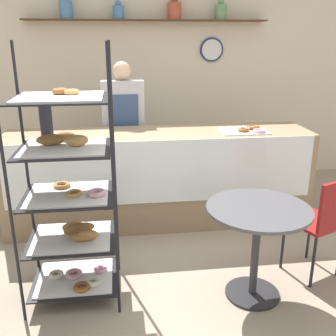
{
  "coord_description": "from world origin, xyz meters",
  "views": [
    {
      "loc": [
        -0.41,
        -2.8,
        1.92
      ],
      "look_at": [
        0.0,
        0.39,
        0.84
      ],
      "focal_mm": 42.0,
      "sensor_mm": 36.0,
      "label": 1
    }
  ],
  "objects": [
    {
      "name": "coffee_carafe",
      "position": [
        -1.11,
        1.11,
        1.17
      ],
      "size": [
        0.12,
        0.12,
        0.37
      ],
      "color": "black",
      "rests_on": "display_counter"
    },
    {
      "name": "ground_plane",
      "position": [
        0.0,
        0.0,
        0.0
      ],
      "size": [
        14.0,
        14.0,
        0.0
      ],
      "primitive_type": "plane",
      "color": "gray"
    },
    {
      "name": "donut_tray_counter",
      "position": [
        0.91,
        1.02,
        1.01
      ],
      "size": [
        0.47,
        0.34,
        0.05
      ],
      "color": "silver",
      "rests_on": "display_counter"
    },
    {
      "name": "person_worker",
      "position": [
        -0.35,
        1.62,
        0.9
      ],
      "size": [
        0.47,
        0.23,
        1.66
      ],
      "color": "#282833",
      "rests_on": "ground_plane"
    },
    {
      "name": "display_counter",
      "position": [
        0.0,
        1.1,
        0.5
      ],
      "size": [
        3.14,
        0.68,
        0.99
      ],
      "color": "#937A5B",
      "rests_on": "ground_plane"
    },
    {
      "name": "back_wall",
      "position": [
        0.0,
        2.52,
        1.37
      ],
      "size": [
        10.0,
        0.3,
        2.7
      ],
      "color": "beige",
      "rests_on": "ground_plane"
    },
    {
      "name": "pastry_rack",
      "position": [
        -0.78,
        -0.09,
        0.82
      ],
      "size": [
        0.69,
        0.58,
        1.89
      ],
      "color": "black",
      "rests_on": "ground_plane"
    },
    {
      "name": "cafe_chair",
      "position": [
        1.19,
        -0.13,
        0.54
      ],
      "size": [
        0.5,
        0.5,
        0.88
      ],
      "rotation": [
        0.0,
        0.0,
        3.54
      ],
      "color": "black",
      "rests_on": "ground_plane"
    },
    {
      "name": "cafe_table",
      "position": [
        0.58,
        -0.3,
        0.56
      ],
      "size": [
        0.76,
        0.76,
        0.74
      ],
      "color": "#262628",
      "rests_on": "ground_plane"
    }
  ]
}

